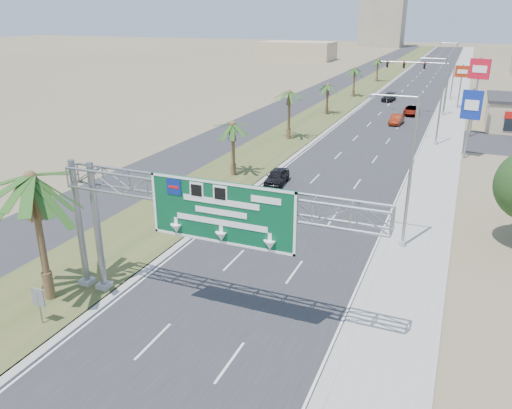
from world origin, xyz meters
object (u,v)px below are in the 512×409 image
object	(u,v)px
car_far	(389,97)
car_right_lane	(411,111)
pole_sign_red_near	(479,74)
pole_sign_blue	(471,108)
signal_mast	(433,83)
sign_gantry	(196,204)
pole_sign_red_far	(462,74)
palm_near	(30,178)
car_mid_lane	(397,119)
car_left_lane	(277,177)

from	to	relation	value
car_far	car_right_lane	bearing A→B (deg)	-62.92
pole_sign_red_near	car_right_lane	bearing A→B (deg)	124.63
car_right_lane	pole_sign_blue	bearing A→B (deg)	-72.83
signal_mast	car_right_lane	world-z (taller)	signal_mast
sign_gantry	pole_sign_red_far	xyz separation A→B (m)	(10.06, 69.12, -0.54)
palm_near	pole_sign_red_near	bearing A→B (deg)	67.98
car_mid_lane	pole_sign_blue	bearing A→B (deg)	-55.62
car_mid_lane	pole_sign_red_near	distance (m)	12.67
pole_sign_blue	pole_sign_red_far	size ratio (longest dim) A/B	1.05
pole_sign_blue	sign_gantry	bearing A→B (deg)	-107.54
sign_gantry	pole_sign_red_near	size ratio (longest dim) A/B	1.72
pole_sign_red_far	signal_mast	bearing A→B (deg)	-118.41
pole_sign_red_near	pole_sign_red_far	bearing A→B (deg)	95.89
signal_mast	pole_sign_red_far	distance (m)	8.07
car_left_lane	car_far	size ratio (longest dim) A/B	0.86
palm_near	pole_sign_red_far	bearing A→B (deg)	75.63
car_mid_lane	signal_mast	bearing A→B (deg)	71.90
signal_mast	car_mid_lane	world-z (taller)	signal_mast
car_mid_lane	car_far	world-z (taller)	car_mid_lane
sign_gantry	car_far	bearing A→B (deg)	91.23
car_right_lane	sign_gantry	bearing A→B (deg)	-95.47
palm_near	car_mid_lane	distance (m)	55.98
car_mid_lane	pole_sign_red_far	xyz separation A→B (m)	(7.50, 16.46, 4.82)
signal_mast	car_mid_lane	xyz separation A→B (m)	(-3.67, -9.38, -4.15)
palm_near	car_right_lane	world-z (taller)	palm_near
car_far	pole_sign_red_far	size ratio (longest dim) A/B	0.66
signal_mast	car_right_lane	bearing A→B (deg)	-152.24
sign_gantry	car_right_lane	world-z (taller)	sign_gantry
signal_mast	pole_sign_blue	distance (m)	25.32
car_right_lane	pole_sign_blue	size ratio (longest dim) A/B	0.66
signal_mast	car_left_lane	size ratio (longest dim) A/B	2.55
car_mid_lane	car_right_lane	bearing A→B (deg)	85.32
car_mid_lane	pole_sign_red_near	bearing A→B (deg)	-20.72
signal_mast	pole_sign_blue	size ratio (longest dim) A/B	1.39
sign_gantry	signal_mast	bearing A→B (deg)	84.26
palm_near	sign_gantry	bearing A→B (deg)	13.32
signal_mast	pole_sign_red_far	bearing A→B (deg)	61.59
palm_near	car_left_lane	size ratio (longest dim) A/B	2.07
palm_near	car_left_lane	distance (m)	24.44
car_left_lane	pole_sign_red_far	bearing A→B (deg)	69.64
car_left_lane	pole_sign_red_far	xyz separation A→B (m)	(13.78, 47.83, 4.83)
pole_sign_red_near	pole_sign_blue	xyz separation A→B (m)	(-0.40, -11.02, -2.29)
signal_mast	car_mid_lane	distance (m)	10.90
pole_sign_blue	car_far	bearing A→B (deg)	110.57
sign_gantry	pole_sign_red_far	world-z (taller)	sign_gantry
sign_gantry	car_right_lane	distance (m)	61.05
car_left_lane	pole_sign_red_near	bearing A→B (deg)	55.25
car_far	signal_mast	bearing A→B (deg)	-50.59
car_left_lane	pole_sign_red_near	xyz separation A→B (m)	(15.93, 27.08, 7.02)
pole_sign_red_near	car_far	bearing A→B (deg)	119.23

